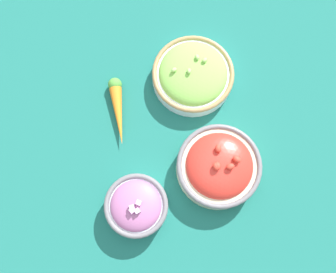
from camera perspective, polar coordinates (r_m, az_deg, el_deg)
ground_plane at (r=0.93m, az=0.00°, el=-0.42°), size 3.00×3.00×0.00m
bowl_lettuce at (r=0.95m, az=3.56°, el=9.39°), size 0.21×0.21×0.07m
bowl_red_onion at (r=0.87m, az=-5.11°, el=-10.47°), size 0.15×0.15×0.08m
bowl_cherry_tomatoes at (r=0.89m, az=7.45°, el=-4.53°), size 0.20×0.20×0.09m
loose_carrot at (r=0.94m, az=-7.91°, el=4.21°), size 0.17×0.06×0.03m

